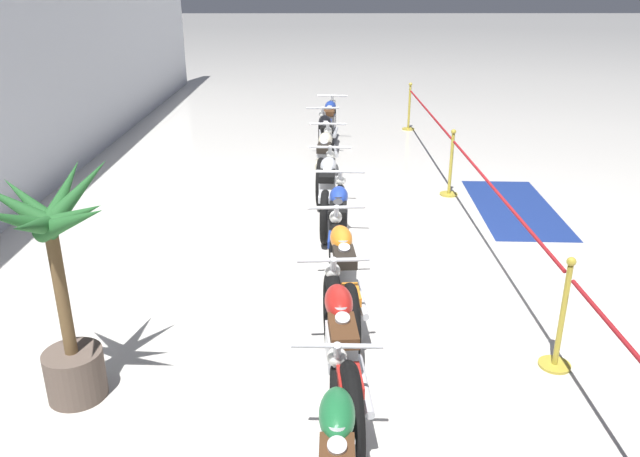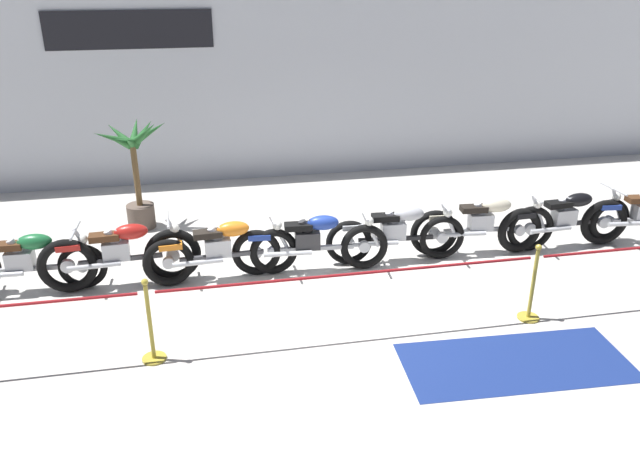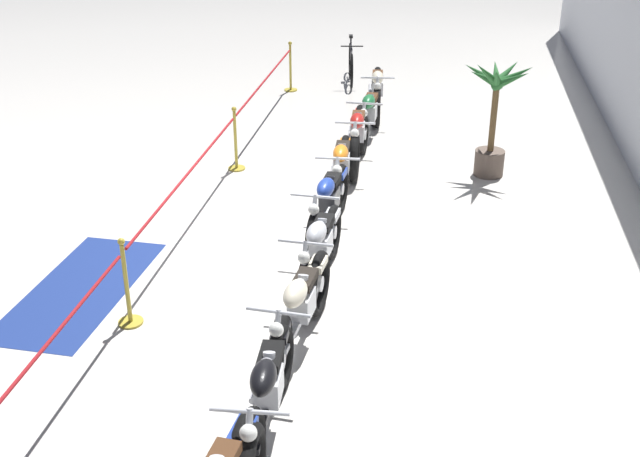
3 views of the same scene
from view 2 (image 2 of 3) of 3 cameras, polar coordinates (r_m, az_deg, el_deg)
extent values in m
plane|color=silver|center=(8.90, 0.04, -5.34)|extent=(120.00, 120.00, 0.00)
cube|color=silver|center=(13.06, -4.41, 13.71)|extent=(28.00, 0.25, 4.20)
cube|color=black|center=(12.75, -17.05, 16.98)|extent=(3.09, 0.04, 0.70)
torus|color=black|center=(9.33, -20.88, -3.25)|extent=(0.68, 0.12, 0.67)
cylinder|color=silver|center=(9.33, -20.88, -3.25)|extent=(0.16, 0.09, 0.16)
cylinder|color=silver|center=(9.20, -20.58, -1.64)|extent=(0.30, 0.07, 0.59)
cube|color=silver|center=(9.47, -25.73, -2.62)|extent=(0.37, 0.23, 0.26)
cylinder|color=silver|center=(9.38, -25.70, -1.50)|extent=(0.18, 0.12, 0.24)
cylinder|color=silver|center=(9.41, -26.18, -1.53)|extent=(0.18, 0.12, 0.24)
cube|color=#ADAFB5|center=(9.51, -25.29, -3.36)|extent=(1.20, 0.10, 0.06)
ellipsoid|color=#1E6B38|center=(9.30, -24.65, -1.10)|extent=(0.47, 0.23, 0.22)
cube|color=#4C2D19|center=(9.43, -26.71, -1.45)|extent=(0.41, 0.21, 0.09)
cylinder|color=silver|center=(9.12, -21.49, -0.16)|extent=(0.06, 0.62, 0.04)
sphere|color=silver|center=(9.15, -20.87, -0.93)|extent=(0.14, 0.14, 0.14)
torus|color=black|center=(9.14, -13.30, -2.37)|extent=(0.81, 0.17, 0.80)
torus|color=black|center=(9.26, -22.07, -3.20)|extent=(0.81, 0.17, 0.80)
cylinder|color=silver|center=(9.14, -13.30, -2.37)|extent=(0.19, 0.09, 0.19)
cylinder|color=silver|center=(9.26, -22.07, -3.20)|extent=(0.19, 0.09, 0.19)
cylinder|color=silver|center=(9.03, -12.90, -0.69)|extent=(0.31, 0.07, 0.59)
cube|color=silver|center=(9.11, -18.15, -1.92)|extent=(0.37, 0.24, 0.26)
cylinder|color=silver|center=(9.03, -18.04, -0.75)|extent=(0.18, 0.12, 0.24)
cylinder|color=silver|center=(9.04, -18.56, -0.80)|extent=(0.18, 0.12, 0.24)
cylinder|color=silver|center=(9.08, -19.95, -3.26)|extent=(0.70, 0.11, 0.07)
cube|color=#47474C|center=(9.17, -17.73, -2.68)|extent=(1.13, 0.12, 0.06)
ellipsoid|color=#B21E19|center=(8.99, -16.90, -0.28)|extent=(0.47, 0.25, 0.22)
cube|color=#4C2D19|center=(9.04, -19.13, -0.74)|extent=(0.41, 0.22, 0.09)
cube|color=#B21E19|center=(9.14, -22.03, -1.57)|extent=(0.33, 0.18, 0.08)
cylinder|color=silver|center=(8.93, -13.75, 0.80)|extent=(0.07, 0.62, 0.04)
sphere|color=silver|center=(8.98, -13.16, 0.03)|extent=(0.14, 0.14, 0.14)
torus|color=black|center=(9.13, -4.25, -2.10)|extent=(0.72, 0.16, 0.72)
torus|color=black|center=(9.03, -13.68, -3.06)|extent=(0.72, 0.16, 0.72)
cylinder|color=silver|center=(9.13, -4.25, -2.10)|extent=(0.17, 0.09, 0.17)
cylinder|color=silver|center=(9.03, -13.68, -3.06)|extent=(0.17, 0.09, 0.17)
cylinder|color=silver|center=(9.03, -3.74, -0.42)|extent=(0.31, 0.07, 0.59)
cube|color=silver|center=(8.98, -9.32, -1.70)|extent=(0.37, 0.24, 0.26)
cylinder|color=silver|center=(8.90, -9.13, -0.51)|extent=(0.18, 0.12, 0.24)
cylinder|color=silver|center=(8.89, -9.66, -0.56)|extent=(0.18, 0.12, 0.24)
cylinder|color=silver|center=(8.89, -11.09, -3.08)|extent=(0.70, 0.11, 0.07)
cube|color=#47474C|center=(9.04, -8.94, -2.48)|extent=(1.20, 0.13, 0.06)
ellipsoid|color=orange|center=(8.89, -7.95, -0.04)|extent=(0.47, 0.25, 0.22)
cube|color=black|center=(8.88, -10.24, -0.50)|extent=(0.41, 0.22, 0.09)
cube|color=orange|center=(8.92, -13.52, -1.56)|extent=(0.33, 0.18, 0.08)
cylinder|color=silver|center=(8.90, -4.48, 1.08)|extent=(0.07, 0.62, 0.04)
sphere|color=silver|center=(8.97, -3.95, 0.30)|extent=(0.14, 0.14, 0.14)
torus|color=black|center=(9.28, 4.06, -1.67)|extent=(0.72, 0.16, 0.71)
torus|color=black|center=(9.12, -5.83, -2.20)|extent=(0.72, 0.16, 0.71)
cylinder|color=silver|center=(9.28, 4.06, -1.67)|extent=(0.17, 0.09, 0.17)
cylinder|color=silver|center=(9.12, -5.83, -2.20)|extent=(0.17, 0.09, 0.17)
cylinder|color=silver|center=(9.18, 4.66, -0.04)|extent=(0.31, 0.08, 0.59)
cube|color=#2D2D30|center=(9.09, -1.16, -1.05)|extent=(0.37, 0.24, 0.26)
cylinder|color=#2D2D30|center=(9.01, -0.91, 0.12)|extent=(0.19, 0.12, 0.24)
cylinder|color=#2D2D30|center=(9.01, -1.43, 0.10)|extent=(0.19, 0.12, 0.24)
cylinder|color=silver|center=(9.00, -2.96, -2.32)|extent=(0.70, 0.12, 0.07)
cube|color=#ADAFB5|center=(9.15, -0.84, -1.83)|extent=(1.28, 0.15, 0.06)
ellipsoid|color=navy|center=(9.01, 0.28, 0.53)|extent=(0.47, 0.25, 0.22)
cube|color=black|center=(8.99, -2.00, 0.19)|extent=(0.41, 0.23, 0.09)
cube|color=navy|center=(9.01, -5.58, -0.72)|extent=(0.33, 0.18, 0.08)
cylinder|color=silver|center=(9.05, 4.04, 1.47)|extent=(0.08, 0.62, 0.04)
sphere|color=silver|center=(9.12, 4.51, 0.68)|extent=(0.14, 0.14, 0.14)
torus|color=black|center=(9.75, 11.08, -0.81)|extent=(0.71, 0.15, 0.71)
torus|color=black|center=(9.41, 2.66, -1.28)|extent=(0.71, 0.15, 0.71)
cylinder|color=silver|center=(9.75, 11.08, -0.81)|extent=(0.18, 0.09, 0.17)
cylinder|color=silver|center=(9.41, 2.66, -1.28)|extent=(0.18, 0.09, 0.17)
cylinder|color=silver|center=(9.66, 11.71, 0.75)|extent=(0.31, 0.08, 0.59)
cube|color=silver|center=(9.48, 6.70, -0.18)|extent=(0.37, 0.24, 0.26)
cylinder|color=silver|center=(9.41, 7.00, 0.95)|extent=(0.19, 0.12, 0.24)
cylinder|color=silver|center=(9.39, 6.51, 0.93)|extent=(0.19, 0.12, 0.24)
cylinder|color=silver|center=(9.34, 5.07, -1.40)|extent=(0.70, 0.12, 0.07)
cube|color=black|center=(9.54, 6.95, -0.93)|extent=(1.16, 0.14, 0.06)
ellipsoid|color=#B7BABF|center=(9.43, 8.13, 1.34)|extent=(0.47, 0.25, 0.22)
cube|color=black|center=(9.36, 5.99, 1.02)|extent=(0.41, 0.23, 0.09)
cube|color=#B7BABF|center=(9.31, 2.99, 0.18)|extent=(0.33, 0.18, 0.08)
cylinder|color=silver|center=(9.53, 11.22, 2.20)|extent=(0.08, 0.62, 0.04)
sphere|color=silver|center=(9.61, 11.61, 1.44)|extent=(0.14, 0.14, 0.14)
torus|color=black|center=(10.37, 18.67, -0.01)|extent=(0.76, 0.17, 0.75)
torus|color=black|center=(9.83, 10.38, -0.40)|extent=(0.76, 0.17, 0.75)
cylinder|color=silver|center=(10.37, 18.67, -0.01)|extent=(0.19, 0.09, 0.18)
cylinder|color=silver|center=(9.83, 10.38, -0.40)|extent=(0.19, 0.09, 0.18)
cylinder|color=silver|center=(10.30, 19.33, 1.45)|extent=(0.31, 0.08, 0.59)
cube|color=silver|center=(9.99, 14.46, 0.62)|extent=(0.38, 0.25, 0.26)
cylinder|color=silver|center=(9.93, 14.80, 1.70)|extent=(0.19, 0.12, 0.24)
cylinder|color=silver|center=(9.90, 14.36, 1.68)|extent=(0.19, 0.12, 0.24)
cylinder|color=silver|center=(9.82, 13.01, -0.51)|extent=(0.70, 0.13, 0.07)
cube|color=#ADAFB5|center=(10.06, 14.65, -0.10)|extent=(1.25, 0.16, 0.06)
ellipsoid|color=beige|center=(9.98, 15.85, 2.05)|extent=(0.48, 0.26, 0.22)
cube|color=black|center=(9.87, 13.88, 1.77)|extent=(0.42, 0.23, 0.09)
cube|color=beige|center=(9.73, 10.78, 1.09)|extent=(0.33, 0.19, 0.08)
cylinder|color=silver|center=(10.16, 18.97, 2.83)|extent=(0.09, 0.62, 0.04)
sphere|color=silver|center=(10.24, 19.27, 2.11)|extent=(0.14, 0.14, 0.14)
torus|color=black|center=(11.18, 24.88, 0.66)|extent=(0.75, 0.17, 0.74)
torus|color=black|center=(10.27, 17.77, -0.16)|extent=(0.75, 0.17, 0.74)
cylinder|color=silver|center=(11.18, 24.88, 0.66)|extent=(0.17, 0.09, 0.17)
cylinder|color=silver|center=(10.27, 17.77, -0.16)|extent=(0.17, 0.09, 0.17)
cylinder|color=silver|center=(11.14, 25.49, 2.04)|extent=(0.31, 0.07, 0.59)
cube|color=silver|center=(10.62, 21.38, 1.03)|extent=(0.37, 0.24, 0.26)
cylinder|color=silver|center=(10.57, 21.72, 2.06)|extent=(0.18, 0.12, 0.24)
cylinder|color=silver|center=(10.52, 21.36, 2.02)|extent=(0.18, 0.12, 0.24)
cylinder|color=silver|center=(10.39, 20.34, -0.11)|extent=(0.70, 0.11, 0.07)
cube|color=black|center=(10.69, 21.49, 0.36)|extent=(1.30, 0.13, 0.06)
ellipsoid|color=black|center=(10.66, 22.60, 2.43)|extent=(0.47, 0.25, 0.22)
cube|color=black|center=(10.47, 20.97, 2.09)|extent=(0.41, 0.22, 0.09)
cube|color=black|center=(10.20, 18.19, 1.20)|extent=(0.33, 0.18, 0.08)
cylinder|color=silver|center=(10.99, 25.28, 3.29)|extent=(0.07, 0.62, 0.04)
sphere|color=silver|center=(11.08, 25.48, 2.64)|extent=(0.14, 0.14, 0.14)
torus|color=black|center=(11.03, 24.51, 0.52)|extent=(0.78, 0.19, 0.77)
cylinder|color=silver|center=(11.03, 24.51, 0.52)|extent=(0.19, 0.10, 0.18)
cylinder|color=silver|center=(11.09, 26.46, 0.39)|extent=(0.70, 0.14, 0.07)
cube|color=#4C2D19|center=(11.17, 27.17, 2.40)|extent=(0.42, 0.24, 0.09)
cube|color=navy|center=(10.96, 24.97, 1.85)|extent=(0.33, 0.19, 0.08)
cylinder|color=brown|center=(11.19, -16.03, 1.11)|extent=(0.47, 0.47, 0.41)
cylinder|color=brown|center=(10.94, -16.46, 4.75)|extent=(0.10, 0.10, 1.09)
cone|color=#235B28|center=(10.70, -15.47, 8.38)|extent=(0.68, 0.23, 0.50)
cone|color=#235B28|center=(10.93, -15.89, 8.40)|extent=(0.48, 0.58, 0.49)
cone|color=#235B28|center=(10.98, -16.56, 8.52)|extent=(0.24, 0.61, 0.47)
cone|color=#235B28|center=(10.91, -17.84, 8.16)|extent=(0.55, 0.48, 0.47)
cone|color=#235B28|center=(10.79, -18.30, 7.82)|extent=(0.67, 0.19, 0.37)
cone|color=#235B28|center=(10.57, -17.76, 7.55)|extent=(0.42, 0.63, 0.45)
cone|color=#235B28|center=(10.59, -16.99, 7.60)|extent=(0.19, 0.49, 0.33)
cone|color=#235B28|center=(10.58, -15.84, 8.28)|extent=(0.58, 0.50, 0.58)
cylinder|color=maroon|center=(7.35, 3.01, -4.18)|extent=(4.53, 0.04, 0.04)
cylinder|color=gold|center=(7.65, -14.91, -11.39)|extent=(0.28, 0.28, 0.03)
cylinder|color=gold|center=(7.39, -15.30, -8.27)|extent=(0.05, 0.05, 0.95)
sphere|color=gold|center=(7.14, -15.73, -4.74)|extent=(0.08, 0.08, 0.08)
cylinder|color=gold|center=(8.59, 18.48, -7.71)|extent=(0.28, 0.28, 0.03)
cylinder|color=gold|center=(8.36, 18.90, -4.84)|extent=(0.05, 0.05, 0.95)
sphere|color=gold|center=(8.14, 19.37, -1.64)|extent=(0.08, 0.08, 0.08)
cube|color=navy|center=(7.69, 17.45, -11.58)|extent=(2.67, 1.25, 0.01)
camera|label=1|loc=(10.05, -44.26, 10.65)|focal=35.00mm
camera|label=3|loc=(14.70, 41.21, 20.27)|focal=45.00mm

